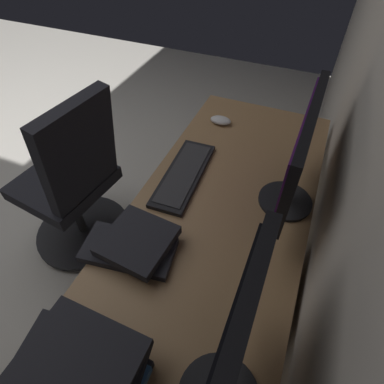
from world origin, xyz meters
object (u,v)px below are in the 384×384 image
at_px(monitor_secondary, 226,370).
at_px(office_chair, 74,188).
at_px(monitor_primary, 299,154).
at_px(book_stack_far, 134,245).
at_px(keyboard_main, 184,174).
at_px(book_stack_near, 83,372).
at_px(drawer_pedestal, 207,298).
at_px(mouse_main, 221,120).

height_order(monitor_secondary, office_chair, monitor_secondary).
relative_size(monitor_primary, monitor_secondary, 1.17).
bearing_deg(monitor_secondary, book_stack_far, -126.37).
bearing_deg(monitor_secondary, keyboard_main, -150.41).
relative_size(monitor_secondary, book_stack_near, 1.40).
bearing_deg(drawer_pedestal, mouse_main, -163.50).
relative_size(monitor_primary, book_stack_far, 1.70).
bearing_deg(mouse_main, book_stack_near, 3.03).
relative_size(monitor_secondary, mouse_main, 4.42).
xyz_separation_m(monitor_primary, office_chair, (0.06, -1.02, -0.50)).
bearing_deg(book_stack_far, office_chair, -120.18).
bearing_deg(keyboard_main, monitor_primary, 92.40).
bearing_deg(book_stack_far, mouse_main, 178.40).
bearing_deg(keyboard_main, book_stack_near, 5.82).
bearing_deg(office_chair, book_stack_near, 43.48).
bearing_deg(monitor_primary, keyboard_main, -87.60).
bearing_deg(book_stack_near, drawer_pedestal, 163.14).
relative_size(monitor_primary, keyboard_main, 1.27).
bearing_deg(book_stack_near, keyboard_main, -174.18).
bearing_deg(office_chair, book_stack_far, 59.82).
relative_size(mouse_main, office_chair, 0.11).
relative_size(monitor_secondary, book_stack_far, 1.45).
height_order(mouse_main, book_stack_near, book_stack_near).
distance_m(monitor_secondary, book_stack_near, 0.37).
height_order(monitor_primary, book_stack_far, monitor_primary).
bearing_deg(drawer_pedestal, book_stack_far, -65.36).
height_order(monitor_secondary, keyboard_main, monitor_secondary).
height_order(book_stack_far, office_chair, office_chair).
xyz_separation_m(keyboard_main, office_chair, (0.04, -0.61, -0.28)).
xyz_separation_m(monitor_primary, monitor_secondary, (0.70, -0.02, 0.02)).
distance_m(drawer_pedestal, book_stack_far, 0.48).
distance_m(mouse_main, book_stack_far, 0.81).
xyz_separation_m(book_stack_near, book_stack_far, (-0.37, -0.09, -0.04)).
distance_m(book_stack_far, office_chair, 0.76).
distance_m(monitor_primary, mouse_main, 0.60).
bearing_deg(mouse_main, monitor_primary, 44.42).
relative_size(mouse_main, book_stack_near, 0.32).
distance_m(monitor_secondary, office_chair, 1.29).
xyz_separation_m(book_stack_near, office_chair, (-0.72, -0.69, -0.34)).
relative_size(drawer_pedestal, monitor_primary, 1.29).
distance_m(monitor_secondary, book_stack_far, 0.54).
xyz_separation_m(book_stack_far, office_chair, (-0.35, -0.60, -0.30)).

